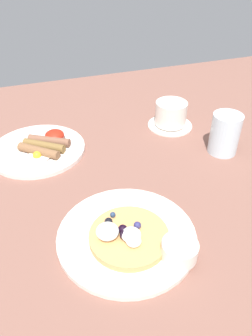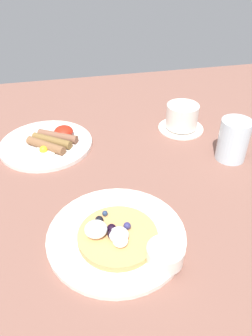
# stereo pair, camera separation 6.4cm
# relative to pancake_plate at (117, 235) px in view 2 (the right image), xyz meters

# --- Properties ---
(ground_plane) EXTENTS (1.91, 1.26, 0.03)m
(ground_plane) POSITION_rel_pancake_plate_xyz_m (-0.00, 0.15, -0.02)
(ground_plane) COLOR brown
(pancake_plate) EXTENTS (0.25, 0.25, 0.01)m
(pancake_plate) POSITION_rel_pancake_plate_xyz_m (0.00, 0.00, 0.00)
(pancake_plate) COLOR white
(pancake_plate) RESTS_ON ground_plane
(pancake_with_berries) EXTENTS (0.14, 0.14, 0.04)m
(pancake_with_berries) POSITION_rel_pancake_plate_xyz_m (-0.01, -0.01, 0.02)
(pancake_with_berries) COLOR tan
(pancake_with_berries) RESTS_ON pancake_plate
(syrup_ramekin) EXTENTS (0.06, 0.06, 0.03)m
(syrup_ramekin) POSITION_rel_pancake_plate_xyz_m (0.06, -0.07, 0.02)
(syrup_ramekin) COLOR white
(syrup_ramekin) RESTS_ON pancake_plate
(breakfast_plate) EXTENTS (0.23, 0.23, 0.01)m
(breakfast_plate) POSITION_rel_pancake_plate_xyz_m (-0.12, 0.33, -0.00)
(breakfast_plate) COLOR white
(breakfast_plate) RESTS_ON ground_plane
(fried_breakfast) EXTENTS (0.13, 0.12, 0.03)m
(fried_breakfast) POSITION_rel_pancake_plate_xyz_m (-0.09, 0.33, 0.02)
(fried_breakfast) COLOR brown
(fried_breakfast) RESTS_ON breakfast_plate
(coffee_saucer) EXTENTS (0.12, 0.12, 0.01)m
(coffee_saucer) POSITION_rel_pancake_plate_xyz_m (0.24, 0.34, -0.00)
(coffee_saucer) COLOR white
(coffee_saucer) RESTS_ON ground_plane
(coffee_cup) EXTENTS (0.10, 0.10, 0.06)m
(coffee_cup) POSITION_rel_pancake_plate_xyz_m (0.25, 0.34, 0.04)
(coffee_cup) COLOR white
(coffee_cup) RESTS_ON coffee_saucer
(water_glass) EXTENTS (0.07, 0.07, 0.10)m
(water_glass) POSITION_rel_pancake_plate_xyz_m (0.31, 0.19, 0.04)
(water_glass) COLOR silver
(water_glass) RESTS_ON ground_plane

